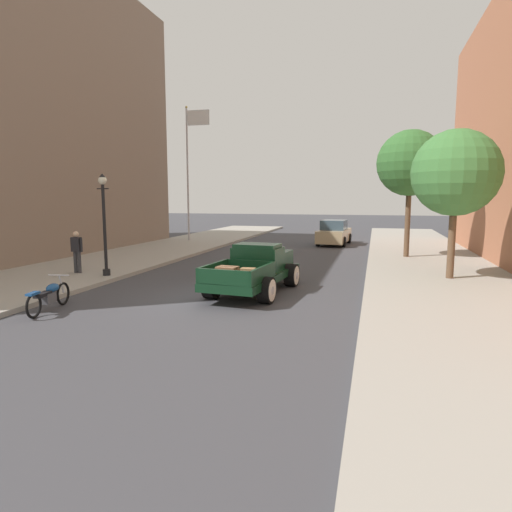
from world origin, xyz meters
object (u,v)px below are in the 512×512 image
object	(u,v)px
motorcycle_parked	(49,296)
street_tree_nearest	(456,173)
car_background_tan	(334,233)
flagpole	(190,159)
street_tree_second	(410,163)
street_lamp_near	(104,217)
hotrod_truck_dark_green	(257,268)
pedestrian_sidewalk_left	(77,249)

from	to	relation	value
motorcycle_parked	street_tree_nearest	xyz separation A→B (m)	(11.29, 7.46, 3.54)
car_background_tan	flagpole	distance (m)	11.07
flagpole	street_tree_second	size ratio (longest dim) A/B	1.46
street_lamp_near	street_tree_nearest	world-z (taller)	street_tree_nearest
hotrod_truck_dark_green	flagpole	xyz separation A→B (m)	(-8.67, 14.52, 5.02)
street_lamp_near	street_tree_second	xyz separation A→B (m)	(11.44, 8.75, 2.40)
pedestrian_sidewalk_left	street_tree_second	world-z (taller)	street_tree_second
street_lamp_near	street_tree_nearest	xyz separation A→B (m)	(12.61, 2.84, 1.59)
car_background_tan	street_tree_nearest	xyz separation A→B (m)	(5.35, -12.15, 3.21)
car_background_tan	flagpole	xyz separation A→B (m)	(-9.83, -0.95, 5.00)
car_background_tan	street_tree_second	bearing A→B (deg)	-56.19
pedestrian_sidewalk_left	flagpole	distance (m)	14.66
hotrod_truck_dark_green	car_background_tan	world-z (taller)	car_background_tan
hotrod_truck_dark_green	motorcycle_parked	bearing A→B (deg)	-139.18
hotrod_truck_dark_green	pedestrian_sidewalk_left	xyz separation A→B (m)	(-7.53, 0.68, 0.33)
pedestrian_sidewalk_left	street_tree_second	distance (m)	15.89
flagpole	motorcycle_parked	bearing A→B (deg)	-78.23
motorcycle_parked	pedestrian_sidewalk_left	size ratio (longest dim) A/B	1.27
street_tree_nearest	street_tree_second	size ratio (longest dim) A/B	0.86
street_tree_nearest	street_tree_second	world-z (taller)	street_tree_second
motorcycle_parked	car_background_tan	size ratio (longest dim) A/B	0.48
street_lamp_near	motorcycle_parked	bearing A→B (deg)	-74.10
motorcycle_parked	hotrod_truck_dark_green	bearing A→B (deg)	40.82
hotrod_truck_dark_green	flagpole	bearing A→B (deg)	120.84
hotrod_truck_dark_green	car_background_tan	size ratio (longest dim) A/B	1.14
pedestrian_sidewalk_left	street_lamp_near	world-z (taller)	street_lamp_near
hotrod_truck_dark_green	street_tree_nearest	size ratio (longest dim) A/B	0.94
street_tree_nearest	street_tree_second	xyz separation A→B (m)	(-1.16, 5.90, 0.81)
hotrod_truck_dark_green	flagpole	world-z (taller)	flagpole
street_lamp_near	flagpole	xyz separation A→B (m)	(-2.57, 14.04, 3.39)
car_background_tan	street_lamp_near	bearing A→B (deg)	-115.84
flagpole	street_tree_nearest	size ratio (longest dim) A/B	1.70
street_tree_second	street_lamp_near	bearing A→B (deg)	-142.61
car_background_tan	street_lamp_near	world-z (taller)	street_lamp_near
car_background_tan	pedestrian_sidewalk_left	bearing A→B (deg)	-120.44
motorcycle_parked	street_tree_second	distance (m)	17.32
motorcycle_parked	street_tree_second	size ratio (longest dim) A/B	0.33
motorcycle_parked	flagpole	bearing A→B (deg)	101.77
motorcycle_parked	street_lamp_near	distance (m)	5.18
motorcycle_parked	pedestrian_sidewalk_left	distance (m)	5.58
motorcycle_parked	street_tree_nearest	bearing A→B (deg)	33.44
pedestrian_sidewalk_left	motorcycle_parked	bearing A→B (deg)	-60.27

